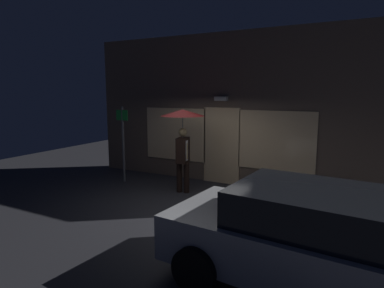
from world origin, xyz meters
TOP-DOWN VIEW (x-y plane):
  - ground_plane at (0.00, 0.00)m, footprint 18.00×18.00m
  - building_facade at (0.00, 2.34)m, footprint 8.58×0.48m
  - person_with_umbrella at (-0.54, 0.85)m, footprint 1.14×1.14m
  - parked_car at (3.28, -2.18)m, footprint 4.44×2.28m
  - street_sign_post at (-2.60, 0.97)m, footprint 0.40×0.07m
  - sidewalk_bollard at (1.42, 1.58)m, footprint 0.22×0.22m

SIDE VIEW (x-z plane):
  - ground_plane at x=0.00m, z-range 0.00..0.00m
  - sidewalk_bollard at x=1.42m, z-range 0.00..0.52m
  - parked_car at x=3.28m, z-range 0.02..1.42m
  - street_sign_post at x=-2.60m, z-range 0.16..2.38m
  - person_with_umbrella at x=-0.54m, z-range 0.60..2.80m
  - building_facade at x=0.00m, z-range -0.03..4.25m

